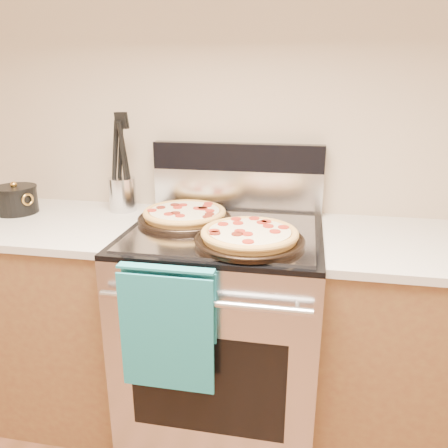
% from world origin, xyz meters
% --- Properties ---
extents(wall_back, '(4.00, 0.00, 4.00)m').
position_xyz_m(wall_back, '(0.00, 2.00, 1.35)').
color(wall_back, tan).
rests_on(wall_back, ground).
extents(range_body, '(0.76, 0.68, 0.90)m').
position_xyz_m(range_body, '(0.00, 1.65, 0.45)').
color(range_body, '#B7B7BC').
rests_on(range_body, ground).
extents(oven_window, '(0.56, 0.01, 0.40)m').
position_xyz_m(oven_window, '(0.00, 1.31, 0.45)').
color(oven_window, black).
rests_on(oven_window, range_body).
extents(cooktop, '(0.76, 0.68, 0.02)m').
position_xyz_m(cooktop, '(0.00, 1.65, 0.91)').
color(cooktop, black).
rests_on(cooktop, range_body).
extents(backsplash_lower, '(0.76, 0.06, 0.18)m').
position_xyz_m(backsplash_lower, '(0.00, 1.96, 1.01)').
color(backsplash_lower, silver).
rests_on(backsplash_lower, cooktop).
extents(backsplash_upper, '(0.76, 0.06, 0.12)m').
position_xyz_m(backsplash_upper, '(0.00, 1.96, 1.16)').
color(backsplash_upper, black).
rests_on(backsplash_upper, backsplash_lower).
extents(oven_handle, '(0.70, 0.03, 0.03)m').
position_xyz_m(oven_handle, '(0.00, 1.27, 0.80)').
color(oven_handle, silver).
rests_on(oven_handle, range_body).
extents(dish_towel, '(0.32, 0.05, 0.42)m').
position_xyz_m(dish_towel, '(-0.12, 1.27, 0.70)').
color(dish_towel, '#1B6287').
rests_on(dish_towel, oven_handle).
extents(foil_sheet, '(0.70, 0.55, 0.01)m').
position_xyz_m(foil_sheet, '(0.00, 1.62, 0.92)').
color(foil_sheet, gray).
rests_on(foil_sheet, cooktop).
extents(cabinet_left, '(1.00, 0.62, 0.88)m').
position_xyz_m(cabinet_left, '(-0.88, 1.68, 0.44)').
color(cabinet_left, brown).
rests_on(cabinet_left, ground).
extents(countertop_left, '(1.02, 0.64, 0.03)m').
position_xyz_m(countertop_left, '(-0.88, 1.68, 0.90)').
color(countertop_left, '#BEB5AA').
rests_on(countertop_left, cabinet_left).
extents(cabinet_right, '(1.00, 0.62, 0.88)m').
position_xyz_m(cabinet_right, '(0.88, 1.68, 0.44)').
color(cabinet_right, brown).
rests_on(cabinet_right, ground).
extents(pepperoni_pizza_back, '(0.47, 0.47, 0.05)m').
position_xyz_m(pepperoni_pizza_back, '(-0.18, 1.72, 0.95)').
color(pepperoni_pizza_back, '#B37936').
rests_on(pepperoni_pizza_back, foil_sheet).
extents(pepperoni_pizza_front, '(0.50, 0.50, 0.05)m').
position_xyz_m(pepperoni_pizza_front, '(0.12, 1.51, 0.95)').
color(pepperoni_pizza_front, '#B37936').
rests_on(pepperoni_pizza_front, foil_sheet).
extents(utensil_crock, '(0.14, 0.14, 0.15)m').
position_xyz_m(utensil_crock, '(-0.52, 1.88, 0.99)').
color(utensil_crock, silver).
rests_on(utensil_crock, countertop_left).
extents(saucepan, '(0.24, 0.24, 0.11)m').
position_xyz_m(saucepan, '(-0.97, 1.75, 0.97)').
color(saucepan, black).
rests_on(saucepan, countertop_left).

